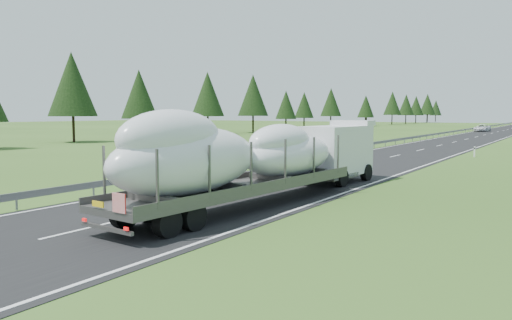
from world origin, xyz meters
The scene contains 6 objects.
ground centered at (0.00, 0.00, 0.00)m, with size 400.00×400.00×0.00m, color #32531B.
road_surface centered at (0.00, 100.00, 0.01)m, with size 10.00×400.00×0.02m, color black.
guardrail centered at (-5.30, 99.94, 0.60)m, with size 0.10×400.00×0.76m.
tree_line_left centered at (-42.89, 94.78, 7.14)m, with size 14.90×256.49×12.56m.
boat_truck centered at (2.56, -0.79, 2.21)m, with size 3.72×19.76×4.24m.
distant_van centered at (-3.16, 98.96, 0.79)m, with size 2.61×5.65×1.57m, color silver.
Camera 1 is at (14.49, -19.98, 4.11)m, focal length 35.00 mm.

